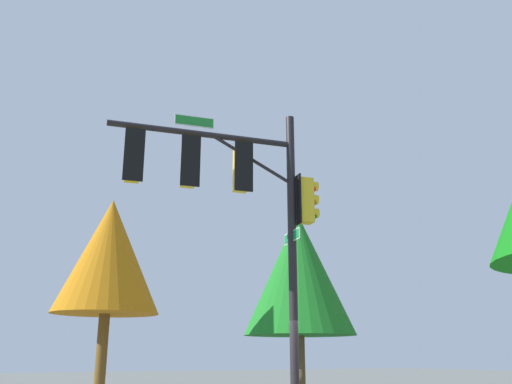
{
  "coord_description": "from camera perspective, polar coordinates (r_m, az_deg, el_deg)",
  "views": [
    {
      "loc": [
        6.85,
        10.65,
        1.72
      ],
      "look_at": [
        1.12,
        0.28,
        5.28
      ],
      "focal_mm": 38.63,
      "sensor_mm": 36.0,
      "label": 1
    }
  ],
  "objects": [
    {
      "name": "signal_pole_assembly",
      "position": [
        12.76,
        -1.91,
        -0.54
      ],
      "size": [
        5.01,
        1.53,
        7.46
      ],
      "color": "black",
      "rests_on": "ground_plane"
    },
    {
      "name": "tree_mid",
      "position": [
        17.37,
        -14.97,
        -6.44
      ],
      "size": [
        3.14,
        3.14,
        6.42
      ],
      "color": "brown",
      "rests_on": "ground_plane"
    },
    {
      "name": "tree_far",
      "position": [
        19.5,
        4.44,
        -8.36
      ],
      "size": [
        3.83,
        3.83,
        6.67
      ],
      "color": "brown",
      "rests_on": "ground_plane"
    }
  ]
}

